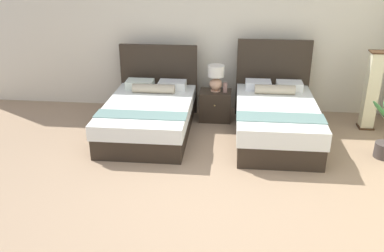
% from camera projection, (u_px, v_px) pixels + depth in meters
% --- Properties ---
extents(ground_plane, '(9.69, 10.24, 0.02)m').
position_uv_depth(ground_plane, '(200.00, 206.00, 4.90)').
color(ground_plane, '#9A7E61').
extents(wall_back, '(9.69, 0.12, 2.69)m').
position_uv_depth(wall_back, '(217.00, 35.00, 7.40)').
color(wall_back, beige).
rests_on(wall_back, ground).
extents(bed_near_window, '(1.37, 2.08, 1.23)m').
position_uv_depth(bed_near_window, '(150.00, 114.00, 6.74)').
color(bed_near_window, '#2D241A').
rests_on(bed_near_window, ground).
extents(bed_near_corner, '(1.26, 2.12, 1.36)m').
position_uv_depth(bed_near_corner, '(276.00, 118.00, 6.53)').
color(bed_near_corner, '#2D241A').
rests_on(bed_near_corner, ground).
extents(nightstand, '(0.54, 0.44, 0.52)m').
position_uv_depth(nightstand, '(215.00, 105.00, 7.24)').
color(nightstand, '#2D241A').
rests_on(nightstand, ground).
extents(table_lamp, '(0.28, 0.28, 0.45)m').
position_uv_depth(table_lamp, '(216.00, 77.00, 7.06)').
color(table_lamp, tan).
rests_on(table_lamp, nightstand).
extents(vase, '(0.07, 0.07, 0.17)m').
position_uv_depth(vase, '(225.00, 87.00, 7.06)').
color(vase, '#997064').
rests_on(vase, nightstand).
extents(floor_lamp_corner, '(0.24, 0.24, 1.29)m').
position_uv_depth(floor_lamp_corner, '(371.00, 91.00, 6.75)').
color(floor_lamp_corner, '#442C18').
rests_on(floor_lamp_corner, ground).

